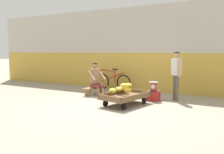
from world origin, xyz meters
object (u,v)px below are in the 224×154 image
(vendor_seated, at_px, (96,79))
(customer_adult, at_px, (176,70))
(low_bench, at_px, (95,89))
(weighing_scale, at_px, (154,86))
(plastic_crate, at_px, (153,96))
(bicycle_near_left, at_px, (113,81))
(banana_cart, at_px, (125,97))

(vendor_seated, height_order, customer_adult, customer_adult)
(low_bench, height_order, vendor_seated, vendor_seated)
(low_bench, distance_m, customer_adult, 2.92)
(low_bench, distance_m, weighing_scale, 2.23)
(plastic_crate, relative_size, customer_adult, 0.24)
(low_bench, relative_size, bicycle_near_left, 0.68)
(plastic_crate, distance_m, customer_adult, 1.06)
(banana_cart, height_order, plastic_crate, banana_cart)
(low_bench, bearing_deg, customer_adult, 6.18)
(customer_adult, bearing_deg, plastic_crate, -150.45)
(vendor_seated, xyz_separation_m, bicycle_near_left, (-0.01, 1.21, -0.21))
(bicycle_near_left, distance_m, customer_adult, 2.94)
(vendor_seated, relative_size, plastic_crate, 3.17)
(plastic_crate, height_order, weighing_scale, weighing_scale)
(vendor_seated, bearing_deg, customer_adult, 7.23)
(customer_adult, bearing_deg, bicycle_near_left, 162.43)
(bicycle_near_left, relative_size, customer_adult, 1.08)
(low_bench, xyz_separation_m, vendor_seated, (0.08, -0.04, 0.37))
(weighing_scale, bearing_deg, vendor_seated, -179.84)
(weighing_scale, bearing_deg, banana_cart, -116.84)
(weighing_scale, xyz_separation_m, customer_adult, (0.60, 0.34, 0.50))
(plastic_crate, bearing_deg, banana_cart, -116.81)
(weighing_scale, xyz_separation_m, bicycle_near_left, (-2.14, 1.21, -0.10))
(bicycle_near_left, xyz_separation_m, customer_adult, (2.74, -0.87, 0.60))
(plastic_crate, bearing_deg, low_bench, 179.09)
(bicycle_near_left, bearing_deg, customer_adult, -17.57)
(low_bench, relative_size, customer_adult, 0.73)
(banana_cart, height_order, bicycle_near_left, bicycle_near_left)
(low_bench, bearing_deg, bicycle_near_left, 86.69)
(plastic_crate, xyz_separation_m, bicycle_near_left, (-2.14, 1.21, 0.20))
(low_bench, height_order, bicycle_near_left, bicycle_near_left)
(low_bench, height_order, weighing_scale, weighing_scale)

